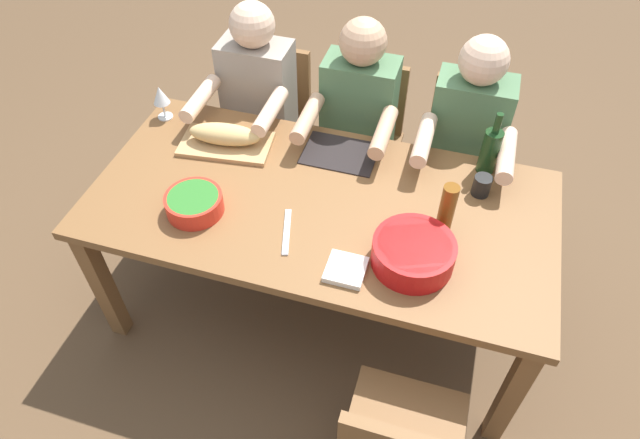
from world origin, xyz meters
name	(u,v)px	position (x,y,z in m)	size (l,w,h in m)	color
ground_plane	(320,305)	(0.00, 0.00, 0.00)	(8.00, 8.00, 0.00)	brown
dining_table	(320,215)	(0.00, 0.00, 0.66)	(1.87, 0.92, 0.74)	brown
chair_far_right	(461,153)	(0.51, 0.78, 0.48)	(0.40, 0.40, 0.85)	brown
diner_far_right	(464,142)	(0.51, 0.60, 0.70)	(0.41, 0.53, 1.20)	#2D2D38
chair_far_left	(272,117)	(-0.51, 0.78, 0.48)	(0.40, 0.40, 0.85)	brown
diner_far_left	(256,103)	(-0.51, 0.60, 0.70)	(0.41, 0.53, 1.20)	#2D2D38
chair_far_center	(363,134)	(0.00, 0.78, 0.48)	(0.40, 0.40, 0.85)	brown
diner_far_center	(356,122)	(0.00, 0.60, 0.70)	(0.41, 0.53, 1.20)	#2D2D38
serving_bowl_fruit	(413,252)	(0.41, -0.21, 0.80)	(0.30, 0.30, 0.10)	red
serving_bowl_greens	(194,203)	(-0.46, -0.19, 0.78)	(0.23, 0.23, 0.08)	red
cutting_board	(226,144)	(-0.50, 0.21, 0.75)	(0.40, 0.22, 0.02)	tan
bread_loaf	(225,134)	(-0.50, 0.21, 0.81)	(0.32, 0.11, 0.09)	tan
wine_bottle	(490,150)	(0.62, 0.38, 0.85)	(0.08, 0.08, 0.29)	#193819
beer_bottle	(447,209)	(0.49, -0.01, 0.85)	(0.06, 0.06, 0.22)	brown
wine_glass	(161,96)	(-0.86, 0.32, 0.86)	(0.08, 0.08, 0.17)	silver
cup_far_right	(482,186)	(0.61, 0.23, 0.78)	(0.07, 0.07, 0.09)	black
placemat_far_center	(340,153)	(0.00, 0.30, 0.74)	(0.32, 0.23, 0.01)	black
carving_knife	(287,232)	(-0.07, -0.20, 0.74)	(0.23, 0.02, 0.01)	silver
napkin_stack	(346,270)	(0.19, -0.32, 0.75)	(0.14, 0.14, 0.02)	white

